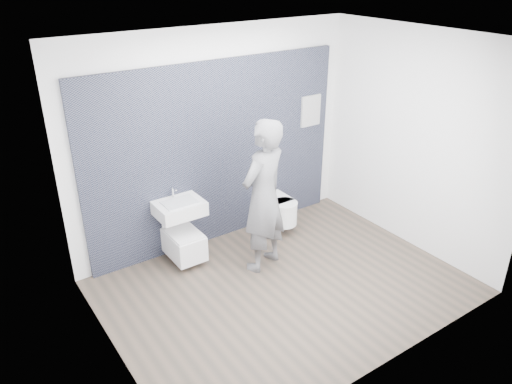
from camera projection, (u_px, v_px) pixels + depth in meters
ground at (285, 287)px, 5.86m from camera, size 4.00×4.00×0.00m
room_shell at (289, 148)px, 5.10m from camera, size 4.00×4.00×4.00m
tile_wall at (221, 234)px, 6.95m from camera, size 3.60×0.06×2.40m
washbasin at (179, 208)px, 6.09m from camera, size 0.58×0.43×0.43m
toilet_square at (184, 242)px, 6.25m from camera, size 0.38×0.55×0.74m
toilet_rounded at (279, 210)px, 6.94m from camera, size 0.36×0.62×0.33m
info_placard at (306, 208)px, 7.68m from camera, size 0.33×0.03×0.44m
visitor at (263, 197)px, 5.87m from camera, size 0.80×0.65×1.90m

